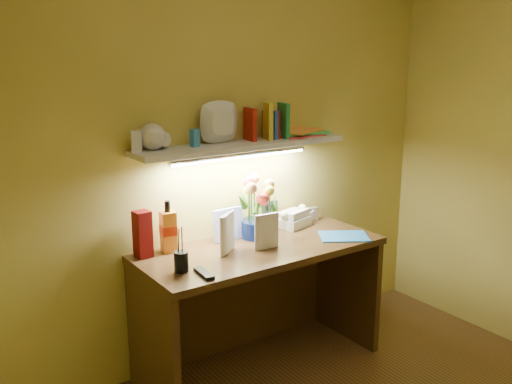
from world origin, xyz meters
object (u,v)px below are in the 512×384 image
(desk, at_px, (260,307))
(desk_clock, at_px, (311,214))
(flower_bouquet, at_px, (258,208))
(whisky_bottle, at_px, (168,226))
(telephone, at_px, (293,217))

(desk, bearing_deg, desk_clock, 21.46)
(desk, bearing_deg, flower_bouquet, 59.67)
(whisky_bottle, bearing_deg, flower_bouquet, -7.47)
(desk, distance_m, flower_bouquet, 0.58)
(desk, distance_m, desk_clock, 0.73)
(desk, relative_size, flower_bouquet, 3.94)
(flower_bouquet, bearing_deg, desk, -120.33)
(whisky_bottle, bearing_deg, desk_clock, 0.24)
(whisky_bottle, bearing_deg, telephone, -1.84)
(telephone, distance_m, desk_clock, 0.18)
(telephone, xyz_separation_m, whisky_bottle, (-0.85, 0.03, 0.08))
(flower_bouquet, height_order, telephone, flower_bouquet)
(desk, bearing_deg, whisky_bottle, 155.05)
(flower_bouquet, bearing_deg, telephone, 8.41)
(telephone, xyz_separation_m, desk_clock, (0.17, 0.03, -0.02))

